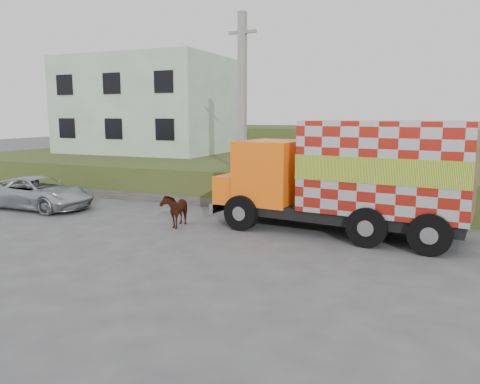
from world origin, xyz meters
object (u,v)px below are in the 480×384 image
at_px(utility_pole, 242,110).
at_px(pedestrian, 302,147).
at_px(cargo_truck, 351,177).
at_px(suv, 39,193).
at_px(cow, 176,209).

bearing_deg(utility_pole, pedestrian, 47.78).
height_order(cargo_truck, suv, cargo_truck).
distance_m(utility_pole, pedestrian, 3.39).
bearing_deg(cargo_truck, suv, -170.25).
relative_size(utility_pole, pedestrian, 4.13).
distance_m(cargo_truck, pedestrian, 6.01).
bearing_deg(cargo_truck, utility_pole, 156.10).
relative_size(utility_pole, cow, 5.67).
bearing_deg(utility_pole, cargo_truck, -30.27).
xyz_separation_m(utility_pole, cargo_truck, (5.05, -2.95, -2.16)).
xyz_separation_m(suv, pedestrian, (9.70, 5.90, 1.80)).
bearing_deg(cargo_truck, pedestrian, 126.96).
height_order(cargo_truck, cow, cargo_truck).
xyz_separation_m(cargo_truck, cow, (-5.85, -1.24, -1.31)).
xyz_separation_m(cargo_truck, suv, (-12.74, -0.75, -1.24)).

